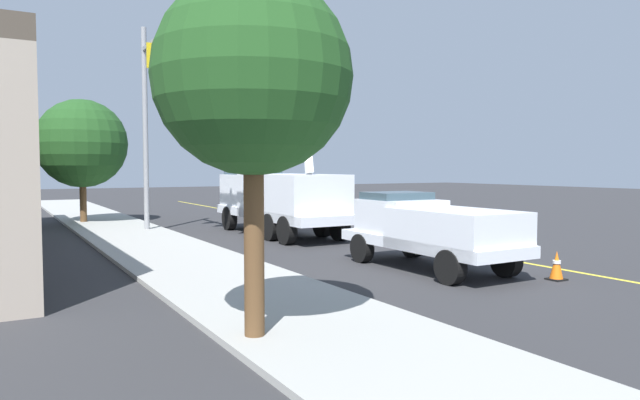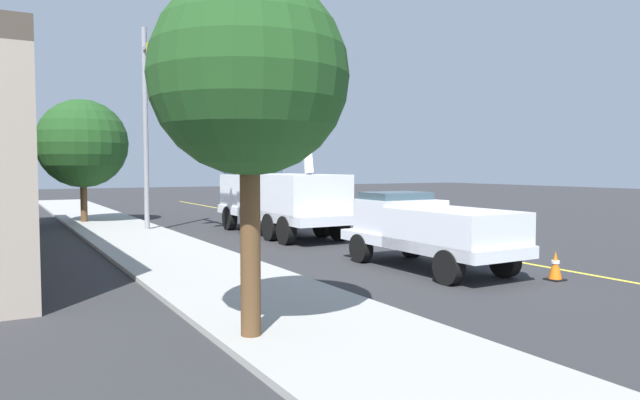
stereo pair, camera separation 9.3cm
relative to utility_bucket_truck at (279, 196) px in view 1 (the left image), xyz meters
name	(u,v)px [view 1 (the left image)]	position (x,y,z in m)	size (l,w,h in m)	color
ground	(339,230)	(0.27, -3.09, -1.61)	(120.00, 120.00, 0.00)	#2D2D30
sidewalk_far_side	(143,241)	(0.13, 5.51, -1.55)	(60.00, 3.60, 0.12)	#9E9E99
lane_centre_stripe	(339,230)	(0.27, -3.09, -1.61)	(50.00, 0.16, 0.01)	yellow
utility_bucket_truck	(279,196)	(0.00, 0.00, 0.00)	(8.24, 2.88, 7.17)	white
service_pickup_truck	(430,229)	(-9.38, -0.13, -0.49)	(5.63, 2.26, 2.06)	white
passing_minivan	(297,198)	(8.83, -5.32, -0.64)	(4.83, 2.01, 1.69)	tan
traffic_cone_leading	(557,266)	(-12.06, -1.90, -1.26)	(0.40, 0.40, 0.72)	black
traffic_cone_mid_front	(427,241)	(-7.00, -2.03, -1.21)	(0.40, 0.40, 0.81)	black
traffic_cone_mid_rear	(334,227)	(-1.39, -1.82, -1.27)	(0.40, 0.40, 0.71)	black
traffic_cone_trailing	(283,216)	(3.73, -1.96, -1.18)	(0.40, 0.40, 0.87)	black
traffic_signal_mast	(160,79)	(1.28, 4.51, 4.63)	(7.43, 0.64, 8.74)	gray
street_tree_left	(253,77)	(-13.10, 6.57, 2.56)	(3.11, 3.11, 5.75)	brown
street_tree_right	(82,144)	(8.68, 6.54, 2.34)	(4.31, 4.31, 6.11)	brown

